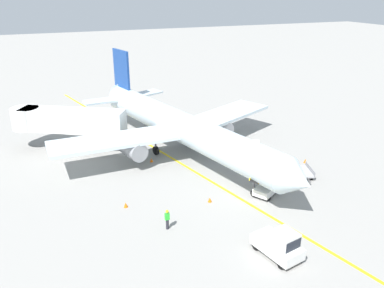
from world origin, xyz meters
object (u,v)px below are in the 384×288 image
safety_cone_wingtip_left (210,200)px  safety_cone_nose_left (152,160)px  baggage_cart_loaded (303,171)px  safety_cone_nose_right (233,146)px  ground_crew_marshaller (167,219)px  safety_cone_wingtip_right (126,205)px  jet_bridge (61,120)px  baggage_tug_near_wing (256,151)px  airliner (179,126)px  safety_cone_tail_area (305,161)px  pushback_tug (279,244)px  belt_loader_forward_hold (269,186)px

safety_cone_wingtip_left → safety_cone_nose_left: bearing=102.3°
baggage_cart_loaded → safety_cone_nose_right: baggage_cart_loaded is taller
baggage_cart_loaded → ground_crew_marshaller: 16.16m
safety_cone_nose_right → safety_cone_wingtip_right: bearing=-150.2°
jet_bridge → ground_crew_marshaller: (5.72, -20.23, -2.63)m
safety_cone_nose_left → baggage_tug_near_wing: bearing=-18.7°
jet_bridge → baggage_cart_loaded: jet_bridge is taller
airliner → baggage_cart_loaded: size_ratio=9.16×
baggage_tug_near_wing → safety_cone_tail_area: (4.43, -2.87, -0.71)m
pushback_tug → safety_cone_nose_right: size_ratio=8.87×
ground_crew_marshaller → safety_cone_nose_left: ground_crew_marshaller is taller
jet_bridge → safety_cone_wingtip_left: bearing=-59.2°
safety_cone_tail_area → airliner: bearing=147.6°
baggage_cart_loaded → safety_cone_tail_area: bearing=47.8°
jet_bridge → safety_cone_tail_area: jet_bridge is taller
airliner → baggage_cart_loaded: 14.09m
airliner → baggage_cart_loaded: (9.55, -9.93, -2.95)m
baggage_tug_near_wing → ground_crew_marshaller: baggage_tug_near_wing is taller
airliner → safety_cone_wingtip_left: size_ratio=79.46×
airliner → safety_cone_wingtip_right: 12.87m
airliner → jet_bridge: 13.56m
safety_cone_wingtip_left → belt_loader_forward_hold: bearing=-6.1°
ground_crew_marshaller → baggage_cart_loaded: bearing=13.5°
pushback_tug → safety_cone_wingtip_left: (-1.30, 8.76, -0.77)m
baggage_tug_near_wing → safety_cone_wingtip_right: bearing=-163.7°
baggage_cart_loaded → safety_cone_wingtip_right: 17.98m
safety_cone_nose_right → safety_cone_wingtip_left: (-8.00, -10.59, 0.00)m
airliner → baggage_cart_loaded: bearing=-46.1°
safety_cone_wingtip_left → ground_crew_marshaller: bearing=-152.4°
safety_cone_wingtip_left → safety_cone_wingtip_right: 7.36m
baggage_tug_near_wing → jet_bridge: bearing=149.9°
safety_cone_tail_area → safety_cone_wingtip_left: bearing=-164.3°
airliner → pushback_tug: airliner is taller
belt_loader_forward_hold → safety_cone_wingtip_right: 13.04m
pushback_tug → ground_crew_marshaller: size_ratio=2.30×
jet_bridge → baggage_cart_loaded: 27.20m
safety_cone_wingtip_left → safety_cone_tail_area: 13.60m
jet_bridge → safety_cone_wingtip_left: (10.56, -17.70, -3.32)m
belt_loader_forward_hold → ground_crew_marshaller: bearing=-169.7°
belt_loader_forward_hold → safety_cone_wingtip_left: bearing=173.9°
belt_loader_forward_hold → safety_cone_wingtip_right: (-12.77, 2.56, -0.56)m
baggage_tug_near_wing → safety_cone_tail_area: baggage_tug_near_wing is taller
baggage_tug_near_wing → safety_cone_nose_right: size_ratio=6.20×
belt_loader_forward_hold → safety_cone_nose_left: (-7.92, 10.86, -0.56)m
airliner → safety_cone_wingtip_left: 11.68m
airliner → safety_cone_nose_right: bearing=-4.9°
safety_cone_nose_right → jet_bridge: bearing=159.0°
belt_loader_forward_hold → safety_cone_wingtip_right: belt_loader_forward_hold is taller
baggage_cart_loaded → safety_cone_nose_left: (-13.11, 9.01, -0.25)m
safety_cone_wingtip_right → safety_cone_wingtip_left: bearing=-15.4°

